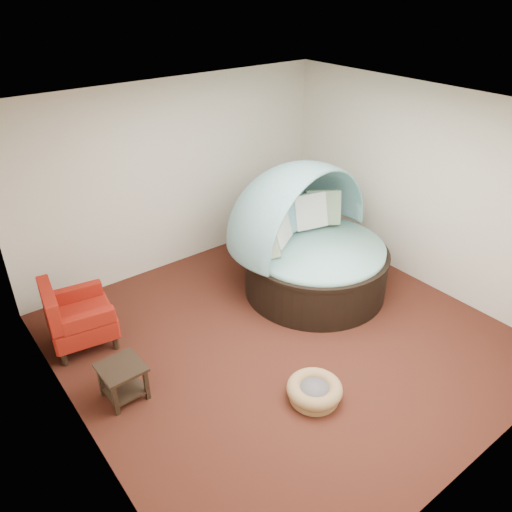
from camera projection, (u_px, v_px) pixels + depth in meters
floor at (283, 338)px, 6.30m from camera, size 5.00×5.00×0.00m
wall_back at (175, 177)px, 7.32m from camera, size 5.00×0.00×5.00m
wall_front at (495, 359)px, 3.89m from camera, size 5.00×0.00×5.00m
wall_left at (65, 324)px, 4.28m from camera, size 0.00×5.00×5.00m
wall_right at (422, 188)px, 6.93m from camera, size 0.00×5.00×5.00m
ceiling at (290, 115)px, 4.91m from camera, size 5.00×5.00×0.00m
canopy_daybed at (310, 235)px, 6.89m from camera, size 2.36×2.30×1.85m
pet_basket at (314, 391)px, 5.36m from camera, size 0.73×0.73×0.21m
red_armchair at (76, 317)px, 6.00m from camera, size 0.86×0.86×0.88m
side_table at (123, 377)px, 5.30m from camera, size 0.46×0.46×0.43m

